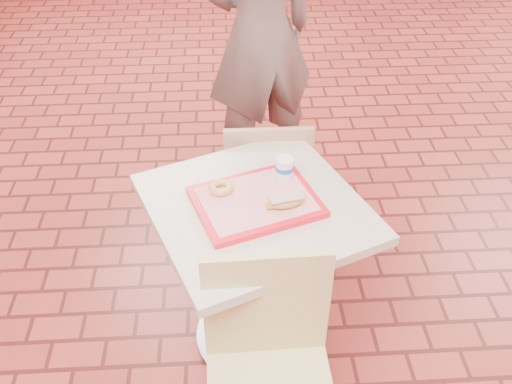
{
  "coord_description": "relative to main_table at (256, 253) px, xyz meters",
  "views": [
    {
      "loc": [
        -1.4,
        -2.3,
        2.21
      ],
      "look_at": [
        -1.3,
        -0.65,
        0.87
      ],
      "focal_mm": 40.0,
      "sensor_mm": 36.0,
      "label": 1
    }
  ],
  "objects": [
    {
      "name": "wainscot_band",
      "position": [
        1.3,
        0.65,
        -0.05
      ],
      "size": [
        8.0,
        10.0,
        1.0
      ],
      "color": "maroon",
      "rests_on": "ground"
    },
    {
      "name": "main_table",
      "position": [
        0.0,
        0.0,
        0.0
      ],
      "size": [
        0.77,
        0.77,
        0.81
      ],
      "rotation": [
        0.0,
        0.0,
        0.39
      ],
      "color": "#BAB395",
      "rests_on": "ground"
    },
    {
      "name": "chair_main_front",
      "position": [
        0.01,
        -0.51,
        -0.02
      ],
      "size": [
        0.44,
        0.44,
        0.94
      ],
      "rotation": [
        0.0,
        0.0,
        0.03
      ],
      "color": "#CABB79",
      "rests_on": "ground"
    },
    {
      "name": "chair_main_back",
      "position": [
        0.08,
        0.54,
        -0.06
      ],
      "size": [
        0.4,
        0.4,
        0.87
      ],
      "rotation": [
        0.0,
        0.0,
        3.13
      ],
      "color": "tan",
      "rests_on": "ground"
    },
    {
      "name": "customer",
      "position": [
        0.1,
        1.32,
        0.37
      ],
      "size": [
        0.79,
        0.66,
        1.84
      ],
      "primitive_type": "imported",
      "rotation": [
        0.0,
        0.0,
        3.54
      ],
      "color": "#65544E",
      "rests_on": "ground"
    },
    {
      "name": "serving_tray",
      "position": [
        0.0,
        0.0,
        0.28
      ],
      "size": [
        0.45,
        0.35,
        0.03
      ],
      "rotation": [
        0.0,
        0.0,
        0.33
      ],
      "color": "red",
      "rests_on": "main_table"
    },
    {
      "name": "ring_donut",
      "position": [
        -0.13,
        0.06,
        0.31
      ],
      "size": [
        0.11,
        0.11,
        0.03
      ],
      "primitive_type": "torus",
      "rotation": [
        0.0,
        0.0,
        0.28
      ],
      "color": "gold",
      "rests_on": "serving_tray"
    },
    {
      "name": "long_john_donut",
      "position": [
        0.1,
        -0.05,
        0.31
      ],
      "size": [
        0.15,
        0.1,
        0.04
      ],
      "rotation": [
        0.0,
        0.0,
        0.21
      ],
      "color": "#B67735",
      "rests_on": "serving_tray"
    },
    {
      "name": "paper_cup",
      "position": [
        0.12,
        0.12,
        0.34
      ],
      "size": [
        0.07,
        0.07,
        0.09
      ],
      "rotation": [
        0.0,
        0.0,
        0.18
      ],
      "color": "silver",
      "rests_on": "serving_tray"
    }
  ]
}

